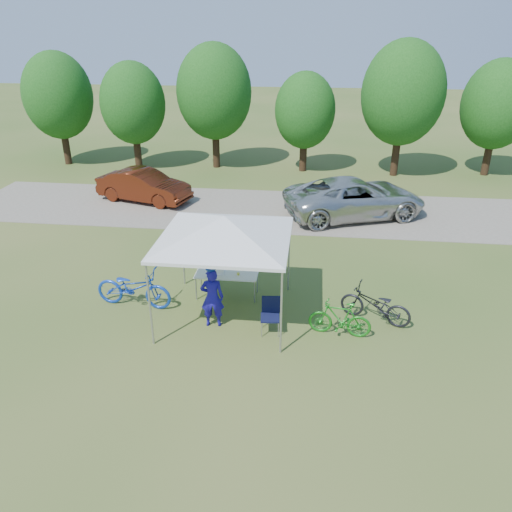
{
  "coord_description": "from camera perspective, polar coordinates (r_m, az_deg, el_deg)",
  "views": [
    {
      "loc": [
        2.05,
        -10.94,
        6.91
      ],
      "look_at": [
        0.53,
        2.0,
        0.77
      ],
      "focal_mm": 35.0,
      "sensor_mm": 36.0,
      "label": 1
    }
  ],
  "objects": [
    {
      "name": "ground",
      "position": [
        13.1,
        -3.33,
        -6.64
      ],
      "size": [
        100.0,
        100.0,
        0.0
      ],
      "primitive_type": "plane",
      "color": "#2D5119",
      "rests_on": "ground"
    },
    {
      "name": "cooler",
      "position": [
        13.57,
        -4.49,
        -1.34
      ],
      "size": [
        0.42,
        0.29,
        0.31
      ],
      "color": "white",
      "rests_on": "folding_table"
    },
    {
      "name": "sedan",
      "position": [
        21.6,
        -12.69,
        7.84
      ],
      "size": [
        4.22,
        2.46,
        1.31
      ],
      "primitive_type": "imported",
      "rotation": [
        0.0,
        0.0,
        1.28
      ],
      "color": "#531E0D",
      "rests_on": "gravel_strip"
    },
    {
      "name": "ice_cream_cup",
      "position": [
        13.49,
        -2.04,
        -2.06
      ],
      "size": [
        0.08,
        0.08,
        0.06
      ],
      "primitive_type": "cylinder",
      "color": "yellow",
      "rests_on": "folding_table"
    },
    {
      "name": "bike_blue",
      "position": [
        13.57,
        -13.82,
        -3.53
      ],
      "size": [
        2.13,
        0.92,
        1.09
      ],
      "primitive_type": "imported",
      "rotation": [
        0.0,
        0.0,
        1.47
      ],
      "color": "#1540BA",
      "rests_on": "ground"
    },
    {
      "name": "cyclist",
      "position": [
        12.29,
        -5.03,
        -4.75
      ],
      "size": [
        0.61,
        0.44,
        1.57
      ],
      "primitive_type": "imported",
      "rotation": [
        0.0,
        0.0,
        3.27
      ],
      "color": "#18118F",
      "rests_on": "ground"
    },
    {
      "name": "bike_green",
      "position": [
        12.22,
        9.55,
        -7.07
      ],
      "size": [
        1.55,
        0.62,
        0.91
      ],
      "primitive_type": "imported",
      "rotation": [
        0.0,
        0.0,
        -1.7
      ],
      "color": "#1D821D",
      "rests_on": "ground"
    },
    {
      "name": "folding_chair",
      "position": [
        12.18,
        1.67,
        -6.37
      ],
      "size": [
        0.49,
        0.51,
        0.89
      ],
      "rotation": [
        0.0,
        0.0,
        0.1
      ],
      "color": "black",
      "rests_on": "ground"
    },
    {
      "name": "bike_dark",
      "position": [
        12.9,
        13.48,
        -5.46
      ],
      "size": [
        1.91,
        1.24,
        0.95
      ],
      "primitive_type": "imported",
      "rotation": [
        0.0,
        0.0,
        -1.94
      ],
      "color": "black",
      "rests_on": "ground"
    },
    {
      "name": "canopy",
      "position": [
        11.92,
        -3.64,
        4.26
      ],
      "size": [
        4.53,
        4.53,
        3.0
      ],
      "color": "#A5A5AA",
      "rests_on": "ground"
    },
    {
      "name": "minivan",
      "position": [
        19.68,
        11.24,
        6.56
      ],
      "size": [
        5.93,
        4.2,
        1.5
      ],
      "primitive_type": "imported",
      "rotation": [
        0.0,
        0.0,
        1.92
      ],
      "color": "beige",
      "rests_on": "gravel_strip"
    },
    {
      "name": "folding_table",
      "position": [
        13.62,
        -3.36,
        -2.15
      ],
      "size": [
        1.7,
        0.71,
        0.7
      ],
      "color": "white",
      "rests_on": "ground"
    },
    {
      "name": "gravel_strip",
      "position": [
        20.26,
        0.51,
        5.32
      ],
      "size": [
        24.0,
        5.0,
        0.02
      ],
      "primitive_type": "cube",
      "color": "gray",
      "rests_on": "ground"
    },
    {
      "name": "treeline",
      "position": [
        25.33,
        1.41,
        17.56
      ],
      "size": [
        24.89,
        4.28,
        6.3
      ],
      "color": "#382314",
      "rests_on": "ground"
    }
  ]
}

